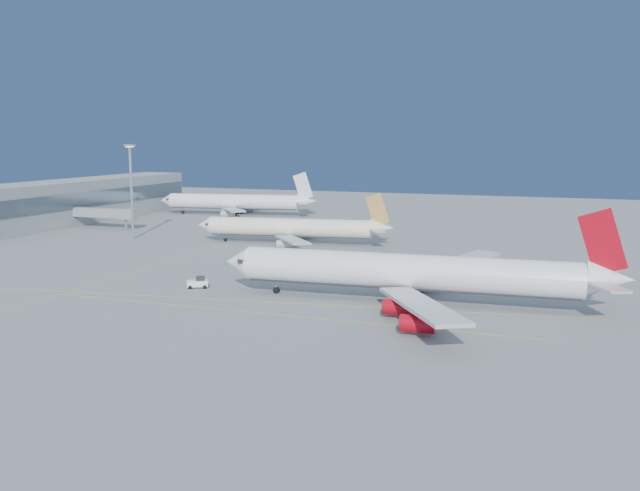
# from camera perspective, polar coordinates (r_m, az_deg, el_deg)

# --- Properties ---
(ground) EXTENTS (500.00, 500.00, 0.00)m
(ground) POSITION_cam_1_polar(r_m,az_deg,el_deg) (137.84, -3.35, -3.99)
(ground) COLOR slate
(ground) RESTS_ON ground
(terminal) EXTENTS (18.40, 110.00, 15.00)m
(terminal) POSITION_cam_1_polar(r_m,az_deg,el_deg) (269.11, -18.72, 3.41)
(terminal) COLOR gray
(terminal) RESTS_ON ground
(jet_bridge) EXTENTS (23.60, 3.60, 6.90)m
(jet_bridge) POSITION_cam_1_polar(r_m,az_deg,el_deg) (245.73, -16.63, 2.50)
(jet_bridge) COLOR gray
(jet_bridge) RESTS_ON ground
(taxiway_lines) EXTENTS (118.86, 140.00, 0.02)m
(taxiway_lines) POSITION_cam_1_polar(r_m,az_deg,el_deg) (149.71, -7.55, -3.02)
(taxiway_lines) COLOR gold
(taxiway_lines) RESTS_ON ground
(airliner_virgin) EXTENTS (75.08, 67.36, 18.52)m
(airliner_virgin) POSITION_cam_1_polar(r_m,az_deg,el_deg) (131.45, 7.61, -2.19)
(airliner_virgin) COLOR white
(airliner_virgin) RESTS_ON ground
(airliner_etihad) EXTENTS (57.31, 52.46, 14.98)m
(airliner_etihad) POSITION_cam_1_polar(r_m,az_deg,el_deg) (202.65, -2.13, 1.43)
(airliner_etihad) COLOR beige
(airliner_etihad) RESTS_ON ground
(airliner_third) EXTENTS (62.94, 57.41, 16.92)m
(airliner_third) POSITION_cam_1_polar(r_m,az_deg,el_deg) (278.62, -6.65, 3.49)
(airliner_third) COLOR white
(airliner_third) RESTS_ON ground
(pushback_tug) EXTENTS (4.64, 3.95, 2.33)m
(pushback_tug) POSITION_cam_1_polar(r_m,az_deg,el_deg) (146.00, -9.73, -2.94)
(pushback_tug) COLOR white
(pushback_tug) RESTS_ON ground
(light_mast) EXTENTS (2.42, 2.42, 28.01)m
(light_mast) POSITION_cam_1_polar(r_m,az_deg,el_deg) (218.16, -14.87, 4.82)
(light_mast) COLOR gray
(light_mast) RESTS_ON ground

